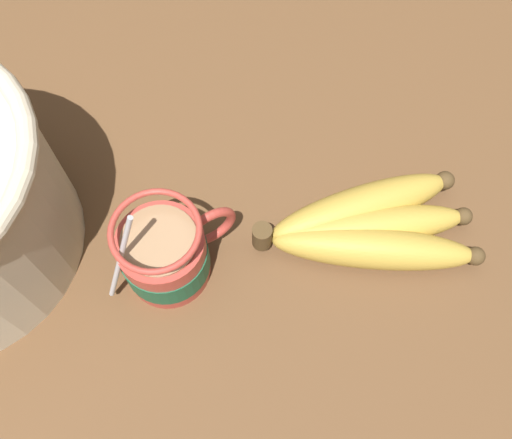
% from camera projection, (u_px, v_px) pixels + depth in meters
% --- Properties ---
extents(table, '(1.09, 1.09, 0.04)m').
position_uv_depth(table, '(209.00, 222.00, 0.62)').
color(table, brown).
rests_on(table, ground).
extents(coffee_mug, '(0.14, 0.08, 0.14)m').
position_uv_depth(coffee_mug, '(166.00, 254.00, 0.54)').
color(coffee_mug, '#B23D33').
rests_on(coffee_mug, table).
extents(banana_bunch, '(0.22, 0.16, 0.04)m').
position_uv_depth(banana_bunch, '(368.00, 227.00, 0.58)').
color(banana_bunch, '#4C381E').
rests_on(banana_bunch, table).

